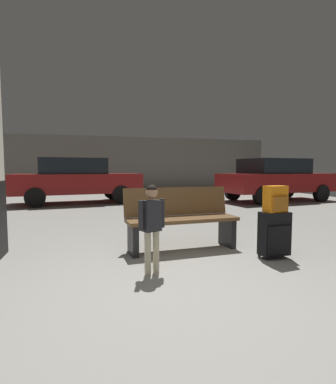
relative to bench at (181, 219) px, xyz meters
name	(u,v)px	position (x,y,z in m)	size (l,w,h in m)	color
ground_plane	(125,223)	(-0.50, 2.48, -0.49)	(18.00, 18.00, 0.10)	gray
garage_back_wall	(104,164)	(-0.50, 11.34, 0.96)	(18.00, 0.12, 2.80)	slate
bench	(181,219)	(0.00, 0.00, 0.00)	(1.63, 0.62, 0.89)	brown
suitcase	(275,234)	(1.04, -0.76, -0.12)	(0.39, 0.24, 0.60)	black
backpack_bright	(276,199)	(1.04, -0.76, 0.33)	(0.30, 0.22, 0.34)	orange
child	(152,219)	(-0.62, -0.91, 0.17)	(0.32, 0.19, 0.99)	beige
parked_car_far	(77,179)	(-1.67, 6.38, 0.36)	(4.27, 2.15, 1.51)	maroon
parked_car_side	(275,179)	(5.21, 5.16, 0.36)	(4.28, 2.20, 1.51)	maroon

